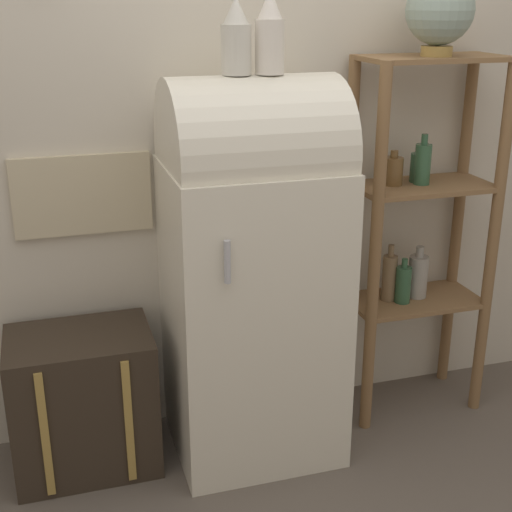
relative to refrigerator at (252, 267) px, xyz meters
The scene contains 8 objects.
ground_plane 0.84m from the refrigerator, 89.99° to the right, with size 12.00×12.00×0.00m, color #60564C.
wall_back 0.63m from the refrigerator, 90.72° to the left, with size 7.00×0.09×2.70m.
refrigerator is the anchor object (origin of this frame).
suitcase_trunk 0.86m from the refrigerator, behind, with size 0.55×0.40×0.57m.
shelf_unit 0.79m from the refrigerator, ahead, with size 0.60×0.33×1.58m.
globe 1.22m from the refrigerator, ahead, with size 0.26×0.26×0.30m.
vase_left 0.86m from the refrigerator, behind, with size 0.11×0.11×0.26m.
vase_center 0.87m from the refrigerator, 10.02° to the right, with size 0.10×0.10×0.29m.
Camera 1 is at (-0.74, -2.24, 1.80)m, focal length 50.00 mm.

